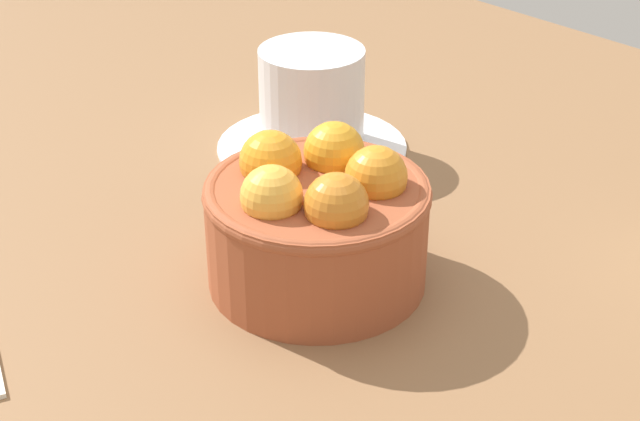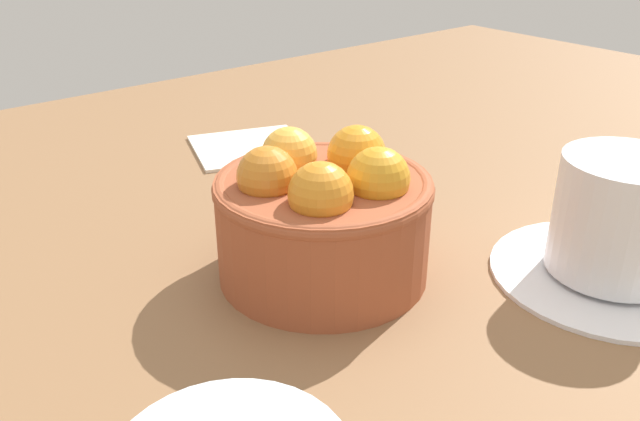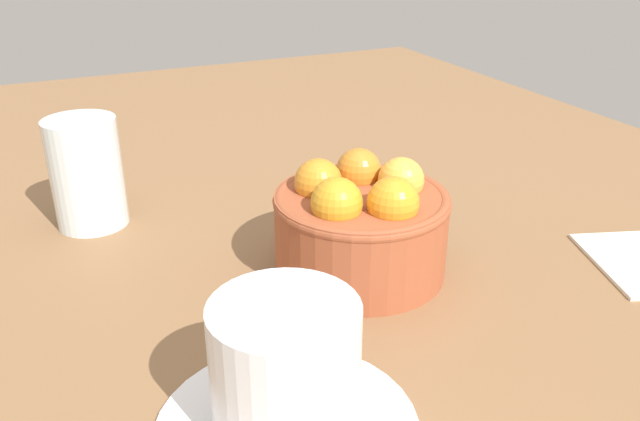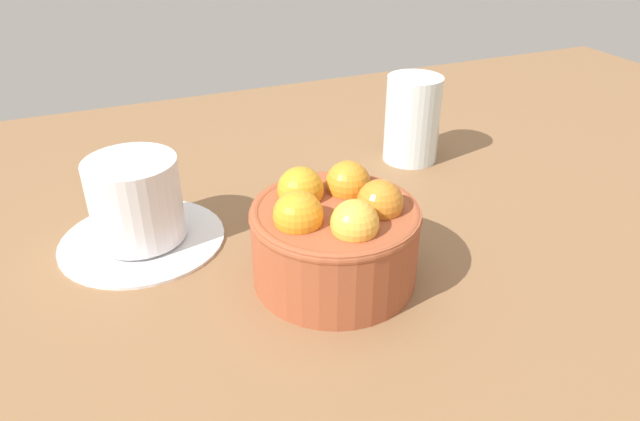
# 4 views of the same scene
# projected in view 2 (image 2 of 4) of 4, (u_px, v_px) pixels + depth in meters

# --- Properties ---
(ground_plane) EXTENTS (1.53, 1.00, 0.04)m
(ground_plane) POSITION_uv_depth(u_px,v_px,m) (323.00, 296.00, 0.44)
(ground_plane) COLOR brown
(terracotta_bowl) EXTENTS (0.14, 0.14, 0.09)m
(terracotta_bowl) POSITION_uv_depth(u_px,v_px,m) (323.00, 214.00, 0.41)
(terracotta_bowl) COLOR #9E4C2D
(terracotta_bowl) RESTS_ON ground_plane
(coffee_cup) EXTENTS (0.15, 0.15, 0.08)m
(coffee_cup) POSITION_uv_depth(u_px,v_px,m) (618.00, 229.00, 0.41)
(coffee_cup) COLOR white
(coffee_cup) RESTS_ON ground_plane
(folded_napkin) EXTENTS (0.13, 0.12, 0.01)m
(folded_napkin) POSITION_uv_depth(u_px,v_px,m) (250.00, 145.00, 0.64)
(folded_napkin) COLOR white
(folded_napkin) RESTS_ON ground_plane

